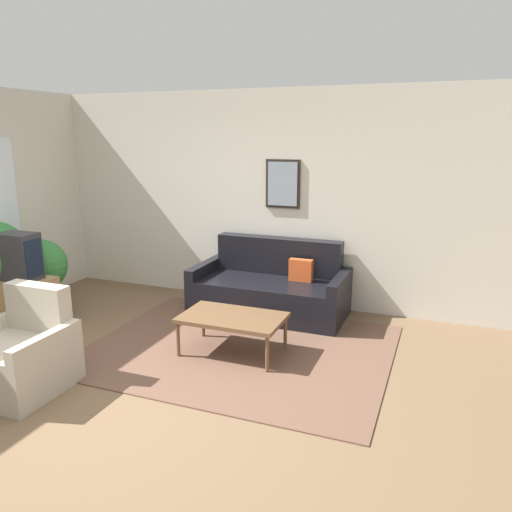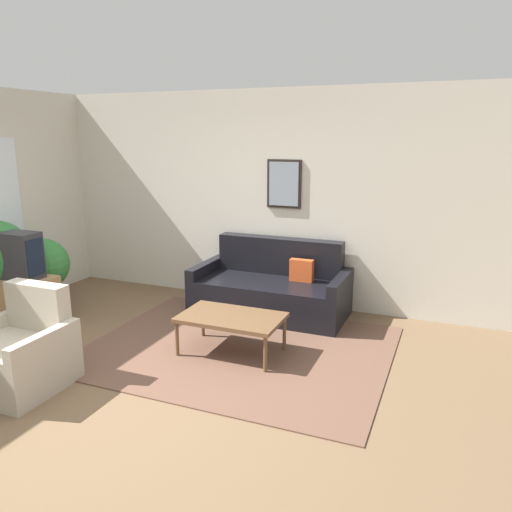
{
  "view_description": "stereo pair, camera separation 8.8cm",
  "coord_description": "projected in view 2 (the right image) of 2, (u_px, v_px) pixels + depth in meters",
  "views": [
    {
      "loc": [
        2.55,
        -3.15,
        2.15
      ],
      "look_at": [
        0.63,
        1.8,
        0.85
      ],
      "focal_mm": 35.0,
      "sensor_mm": 36.0,
      "label": 1
    },
    {
      "loc": [
        2.64,
        -3.11,
        2.15
      ],
      "look_at": [
        0.63,
        1.8,
        0.85
      ],
      "focal_mm": 35.0,
      "sensor_mm": 36.0,
      "label": 2
    }
  ],
  "objects": [
    {
      "name": "potted_plant_small",
      "position": [
        5.0,
        274.0,
        5.87
      ],
      "size": [
        0.55,
        0.55,
        0.89
      ],
      "color": "slate",
      "rests_on": "ground_plane"
    },
    {
      "name": "wall_back",
      "position": [
        241.0,
        197.0,
        6.5
      ],
      "size": [
        8.0,
        0.09,
        2.7
      ],
      "color": "beige",
      "rests_on": "ground_plane"
    },
    {
      "name": "armchair",
      "position": [
        19.0,
        355.0,
        4.32
      ],
      "size": [
        0.79,
        0.76,
        0.86
      ],
      "rotation": [
        0.0,
        0.0,
        -0.26
      ],
      "color": "#B2A893",
      "rests_on": "ground_plane"
    },
    {
      "name": "tv_stand",
      "position": [
        22.0,
        303.0,
        5.65
      ],
      "size": [
        0.73,
        0.49,
        0.59
      ],
      "color": "#A87F51",
      "rests_on": "ground_plane"
    },
    {
      "name": "tv",
      "position": [
        17.0,
        255.0,
        5.51
      ],
      "size": [
        0.55,
        0.28,
        0.52
      ],
      "color": "#2D2D33",
      "rests_on": "tv_stand"
    },
    {
      "name": "couch",
      "position": [
        272.0,
        289.0,
        6.11
      ],
      "size": [
        1.85,
        0.9,
        0.89
      ],
      "color": "black",
      "rests_on": "ground_plane"
    },
    {
      "name": "ground_plane",
      "position": [
        109.0,
        392.0,
        4.28
      ],
      "size": [
        16.0,
        16.0,
        0.0
      ],
      "primitive_type": "plane",
      "color": "brown"
    },
    {
      "name": "potted_plant_by_window",
      "position": [
        43.0,
        266.0,
        6.08
      ],
      "size": [
        0.63,
        0.63,
        0.92
      ],
      "color": "slate",
      "rests_on": "ground_plane"
    },
    {
      "name": "area_rug",
      "position": [
        239.0,
        348.0,
        5.13
      ],
      "size": [
        3.0,
        2.4,
        0.01
      ],
      "color": "brown",
      "rests_on": "ground_plane"
    },
    {
      "name": "coffee_table",
      "position": [
        231.0,
        319.0,
        4.94
      ],
      "size": [
        1.01,
        0.62,
        0.4
      ],
      "color": "brown",
      "rests_on": "ground_plane"
    }
  ]
}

